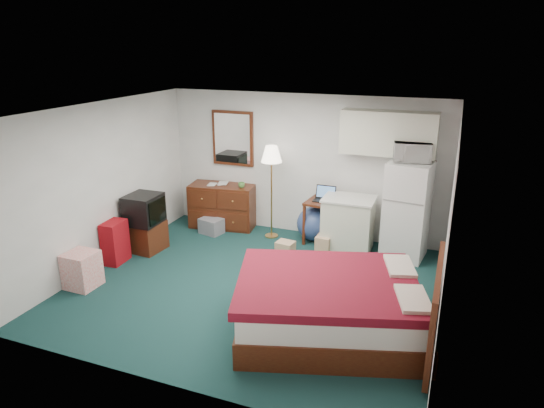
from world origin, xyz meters
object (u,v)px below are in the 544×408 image
at_px(dresser, 223,206).
at_px(suitcase, 115,242).
at_px(fridge, 407,210).
at_px(bed, 331,307).
at_px(kitchen_counter, 348,225).
at_px(floor_lamp, 272,192).
at_px(desk, 324,222).
at_px(tv_stand, 147,236).

distance_m(dresser, suitcase, 2.20).
height_order(fridge, bed, fridge).
bearing_deg(kitchen_counter, floor_lamp, 176.62).
bearing_deg(desk, fridge, 1.62).
relative_size(desk, bed, 0.35).
bearing_deg(bed, dresser, 118.86).
relative_size(bed, suitcase, 3.13).
xyz_separation_m(fridge, tv_stand, (-4.04, -1.30, -0.54)).
height_order(kitchen_counter, tv_stand, kitchen_counter).
xyz_separation_m(kitchen_counter, suitcase, (-3.30, -1.81, -0.10)).
relative_size(floor_lamp, tv_stand, 3.10).
relative_size(floor_lamp, desk, 2.19).
distance_m(tv_stand, suitcase, 0.61).
bearing_deg(kitchen_counter, tv_stand, -159.13).
xyz_separation_m(kitchen_counter, fridge, (0.92, 0.06, 0.35)).
xyz_separation_m(kitchen_counter, bed, (0.36, -2.50, -0.10)).
distance_m(dresser, kitchen_counter, 2.43).
bearing_deg(kitchen_counter, bed, -82.61).
bearing_deg(fridge, bed, -94.94).
bearing_deg(bed, desk, 89.86).
xyz_separation_m(bed, suitcase, (-3.66, 0.68, -0.00)).
xyz_separation_m(floor_lamp, fridge, (2.31, 0.00, -0.04)).
bearing_deg(floor_lamp, tv_stand, -143.07).
xyz_separation_m(desk, tv_stand, (-2.67, -1.39, -0.13)).
bearing_deg(desk, suitcase, -139.87).
distance_m(floor_lamp, fridge, 2.31).
xyz_separation_m(desk, suitcase, (-2.85, -1.97, -0.04)).
height_order(dresser, fridge, fridge).
height_order(dresser, desk, dresser).
xyz_separation_m(dresser, bed, (2.78, -2.70, -0.07)).
relative_size(kitchen_counter, fridge, 0.56).
xyz_separation_m(tv_stand, suitcase, (-0.18, -0.58, 0.09)).
bearing_deg(tv_stand, floor_lamp, 41.32).
distance_m(desk, bed, 2.77).
height_order(floor_lamp, suitcase, floor_lamp).
bearing_deg(kitchen_counter, dresser, 174.39).
distance_m(bed, suitcase, 3.72).
bearing_deg(suitcase, dresser, 63.36).
bearing_deg(floor_lamp, dresser, 172.17).
distance_m(dresser, bed, 3.88).
bearing_deg(fridge, desk, -176.46).
xyz_separation_m(floor_lamp, bed, (1.75, -2.56, -0.49)).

